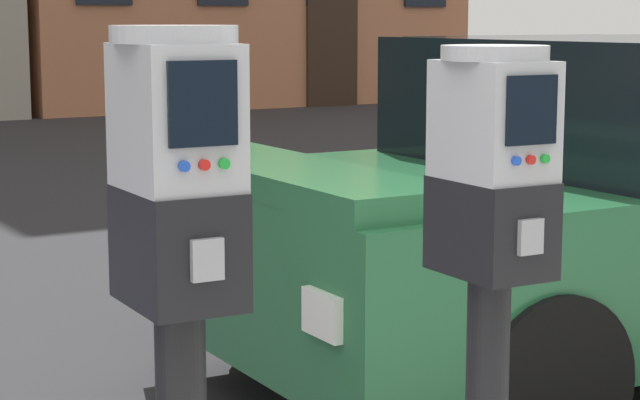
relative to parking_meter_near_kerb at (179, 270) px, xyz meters
name	(u,v)px	position (x,y,z in m)	size (l,w,h in m)	color
parking_meter_near_kerb	(179,270)	(0.00, 0.00, 0.00)	(0.22, 0.26, 1.35)	black
parking_meter_twin_adjacent	(491,246)	(0.69, 0.00, -0.03)	(0.22, 0.26, 1.31)	black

